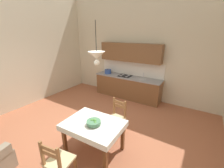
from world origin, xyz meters
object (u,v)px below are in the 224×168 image
Objects in this scene: dining_chair_camera_side at (58,162)px; dining_chair_kitchen_side at (116,118)px; kitchen_cabinetry at (128,77)px; pendant_lamp at (97,56)px; dining_table at (94,128)px; fruit_bowl at (94,122)px.

dining_chair_camera_side is 1.00× the size of dining_chair_kitchen_side.
kitchen_cabinetry is 2.95× the size of dining_chair_camera_side.
dining_chair_kitchen_side is (0.80, -2.29, -0.41)m from kitchen_cabinetry.
pendant_lamp is (-0.01, -0.75, 1.73)m from dining_chair_kitchen_side.
dining_table is (0.74, -3.14, -0.24)m from kitchen_cabinetry.
fruit_bowl is at bearing -41.75° from dining_table.
pendant_lamp is at bearing 82.49° from dining_chair_camera_side.
dining_table is 1.38× the size of dining_chair_kitchen_side.
pendant_lamp reaches higher than kitchen_cabinetry.
fruit_bowl is at bearing -76.15° from kitchen_cabinetry.
dining_chair_kitchen_side is 1.89m from pendant_lamp.
fruit_bowl is at bearing 81.95° from dining_chair_camera_side.
fruit_bowl is (0.12, 0.86, 0.37)m from dining_chair_camera_side.
kitchen_cabinetry reaches higher than dining_chair_camera_side.
dining_chair_camera_side is at bearing -97.51° from pendant_lamp.
pendant_lamp is at bearing -90.48° from dining_chair_kitchen_side.
dining_table is at bearing 85.46° from dining_chair_camera_side.
dining_chair_camera_side and dining_chair_kitchen_side have the same top height.
kitchen_cabinetry is 2.95× the size of dining_chair_kitchen_side.
pendant_lamp reaches higher than fruit_bowl.
dining_chair_camera_side is at bearing -94.54° from dining_table.
pendant_lamp reaches higher than dining_chair_kitchen_side.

